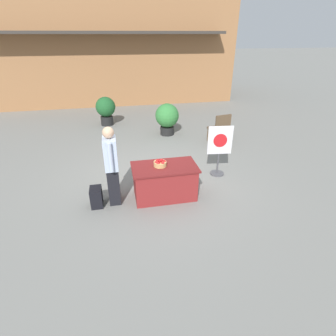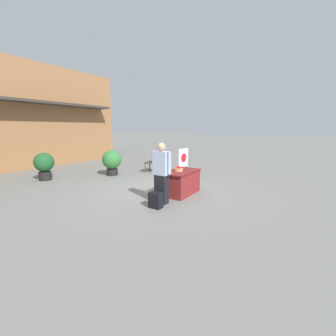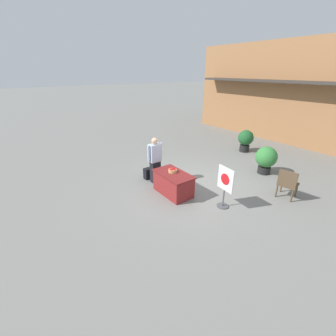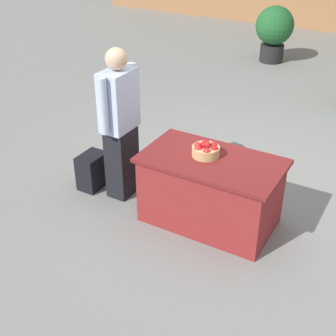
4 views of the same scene
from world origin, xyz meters
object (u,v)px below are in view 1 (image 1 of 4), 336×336
at_px(patio_chair, 220,127).
at_px(potted_plant_far_right, 106,109).
at_px(apple_basket, 160,163).
at_px(backpack, 96,197).
at_px(poster_board, 219,149).
at_px(potted_plant_near_right, 167,117).
at_px(display_table, 165,181).
at_px(person_visitor, 112,166).

height_order(patio_chair, potted_plant_far_right, potted_plant_far_right).
height_order(apple_basket, backpack, apple_basket).
bearing_deg(poster_board, potted_plant_near_right, -161.74).
bearing_deg(display_table, apple_basket, 158.97).
relative_size(display_table, person_visitor, 0.83).
xyz_separation_m(patio_chair, potted_plant_far_right, (-3.66, 2.79, 0.09)).
bearing_deg(backpack, apple_basket, 4.42).
relative_size(apple_basket, patio_chair, 0.28).
distance_m(backpack, potted_plant_far_right, 5.66).
xyz_separation_m(display_table, apple_basket, (-0.09, 0.03, 0.44)).
relative_size(person_visitor, backpack, 4.05).
relative_size(patio_chair, potted_plant_near_right, 0.89).
bearing_deg(potted_plant_near_right, person_visitor, -116.27).
relative_size(display_table, apple_basket, 5.09).
height_order(apple_basket, poster_board, poster_board).
relative_size(apple_basket, backpack, 0.66).
height_order(display_table, backpack, display_table).
distance_m(apple_basket, potted_plant_far_right, 5.66).
distance_m(person_visitor, backpack, 0.77).
xyz_separation_m(apple_basket, person_visitor, (-1.01, -0.03, 0.05)).
relative_size(display_table, potted_plant_far_right, 1.27).
bearing_deg(apple_basket, display_table, -21.03).
bearing_deg(patio_chair, poster_board, 146.28).
height_order(backpack, patio_chair, patio_chair).
bearing_deg(potted_plant_far_right, backpack, -92.16).
xyz_separation_m(person_visitor, patio_chair, (3.49, 2.78, -0.31)).
bearing_deg(display_table, poster_board, 25.73).
xyz_separation_m(display_table, potted_plant_far_right, (-1.27, 5.57, 0.27)).
bearing_deg(backpack, person_visitor, 10.87).
bearing_deg(potted_plant_far_right, display_table, -77.18).
height_order(person_visitor, potted_plant_far_right, person_visitor).
bearing_deg(backpack, patio_chair, 36.41).
relative_size(backpack, patio_chair, 0.42).
xyz_separation_m(person_visitor, poster_board, (2.64, 0.74, -0.15)).
bearing_deg(person_visitor, backpack, -169.17).
xyz_separation_m(person_visitor, potted_plant_far_right, (-0.17, 5.57, -0.23)).
height_order(backpack, potted_plant_near_right, potted_plant_near_right).
bearing_deg(patio_chair, potted_plant_near_right, 40.83).
bearing_deg(person_visitor, apple_basket, 1.90).
relative_size(apple_basket, person_visitor, 0.16).
relative_size(patio_chair, potted_plant_far_right, 0.90).
bearing_deg(person_visitor, poster_board, 15.70).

